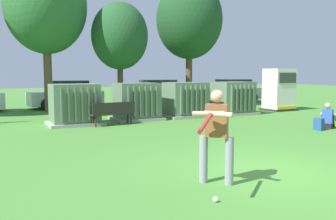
% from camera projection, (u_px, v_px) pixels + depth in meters
% --- Properties ---
extents(ground_plane, '(96.00, 96.00, 0.00)m').
position_uv_depth(ground_plane, '(268.00, 172.00, 7.55)').
color(ground_plane, '#478433').
extents(transformer_west, '(2.10, 1.70, 1.62)m').
position_uv_depth(transformer_west, '(75.00, 105.00, 14.39)').
color(transformer_west, '#9E9B93').
rests_on(transformer_west, ground).
extents(transformer_mid_west, '(2.10, 1.70, 1.62)m').
position_uv_depth(transformer_mid_west, '(136.00, 102.00, 15.90)').
color(transformer_mid_west, '#9E9B93').
rests_on(transformer_mid_west, ground).
extents(transformer_mid_east, '(2.10, 1.70, 1.62)m').
position_uv_depth(transformer_mid_east, '(185.00, 100.00, 17.02)').
color(transformer_mid_east, '#9E9B93').
rests_on(transformer_mid_east, ground).
extents(transformer_east, '(2.10, 1.70, 1.62)m').
position_uv_depth(transformer_east, '(233.00, 98.00, 18.14)').
color(transformer_east, '#9E9B93').
rests_on(transformer_east, ground).
extents(generator_enclosure, '(1.60, 1.40, 2.30)m').
position_uv_depth(generator_enclosure, '(279.00, 90.00, 20.03)').
color(generator_enclosure, '#262626').
rests_on(generator_enclosure, ground).
extents(park_bench, '(1.84, 0.65, 0.92)m').
position_uv_depth(park_bench, '(113.00, 112.00, 14.20)').
color(park_bench, '#2D2823').
rests_on(park_bench, ground).
extents(batter, '(1.30, 1.33, 1.74)m').
position_uv_depth(batter, '(216.00, 132.00, 6.58)').
color(batter, gray).
rests_on(batter, ground).
extents(sports_ball, '(0.09, 0.09, 0.09)m').
position_uv_depth(sports_ball, '(216.00, 200.00, 5.74)').
color(sports_ball, white).
rests_on(sports_ball, ground).
extents(seated_spectator, '(0.79, 0.67, 0.96)m').
position_uv_depth(seated_spectator, '(328.00, 118.00, 13.50)').
color(seated_spectator, black).
rests_on(seated_spectator, ground).
extents(backpack, '(0.29, 0.34, 0.44)m').
position_uv_depth(backpack, '(319.00, 124.00, 13.01)').
color(backpack, '#264C8C').
rests_on(backpack, ground).
extents(tree_center_left, '(4.21, 4.21, 8.04)m').
position_uv_depth(tree_center_left, '(46.00, 6.00, 18.77)').
color(tree_center_left, brown).
rests_on(tree_center_left, ground).
extents(tree_center_right, '(3.11, 3.11, 5.94)m').
position_uv_depth(tree_center_right, '(120.00, 36.00, 19.96)').
color(tree_center_right, '#4C3828').
rests_on(tree_center_right, ground).
extents(tree_right, '(4.02, 4.02, 7.69)m').
position_uv_depth(tree_right, '(189.00, 20.00, 22.05)').
color(tree_right, brown).
rests_on(tree_right, ground).
extents(parked_car_left_of_center, '(4.33, 2.19, 1.62)m').
position_uv_depth(parked_car_left_of_center, '(66.00, 95.00, 21.48)').
color(parked_car_left_of_center, silver).
rests_on(parked_car_left_of_center, ground).
extents(parked_car_right_of_center, '(4.21, 1.95, 1.62)m').
position_uv_depth(parked_car_right_of_center, '(156.00, 93.00, 24.16)').
color(parked_car_right_of_center, silver).
rests_on(parked_car_right_of_center, ground).
extents(parked_car_rightmost, '(4.32, 2.17, 1.62)m').
position_uv_depth(parked_car_rightmost, '(232.00, 91.00, 26.00)').
color(parked_car_rightmost, '#B2B2B7').
rests_on(parked_car_rightmost, ground).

